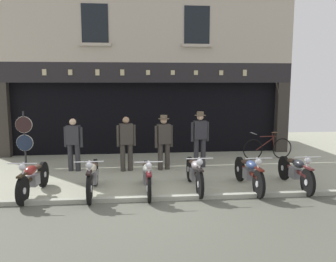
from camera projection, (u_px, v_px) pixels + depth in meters
The scene contains 15 objects.
ground at pixel (161, 221), 6.61m from camera, with size 22.52×22.00×0.18m.
shop_facade at pixel (146, 105), 14.27m from camera, with size 10.82×4.42×6.07m.
motorcycle_far_left at pixel (33, 178), 7.92m from camera, with size 0.62×1.96×0.92m.
motorcycle_left at pixel (93, 176), 8.02m from camera, with size 0.62×2.07×0.93m.
motorcycle_center_left at pixel (147, 176), 8.16m from camera, with size 0.62×2.00×0.90m.
motorcycle_center at pixel (195, 172), 8.38m from camera, with size 0.62×2.04×0.93m.
motorcycle_center_right at pixel (249, 172), 8.41m from camera, with size 0.62×2.03×0.92m.
motorcycle_right at pixel (296, 171), 8.55m from camera, with size 0.62×2.01×0.91m.
salesman_left at pixel (74, 142), 10.11m from camera, with size 0.55×0.28×1.56m.
shopkeeper_center at pixel (126, 141), 10.11m from camera, with size 0.55×0.29×1.61m.
salesman_right at pixel (164, 140), 10.26m from camera, with size 0.55×0.33×1.65m.
assistant_far_right at pixel (200, 136), 10.54m from camera, with size 0.56×0.35×1.73m.
tyre_sign_pole at pixel (24, 134), 10.90m from camera, with size 0.53×0.06×1.71m.
advert_board_near at pixel (212, 107), 12.89m from camera, with size 0.73×0.03×0.96m.
leaning_bicycle at pixel (268, 148), 11.81m from camera, with size 1.80×0.50×0.95m.
Camera 1 is at (-0.48, -7.27, 2.59)m, focal length 36.82 mm.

